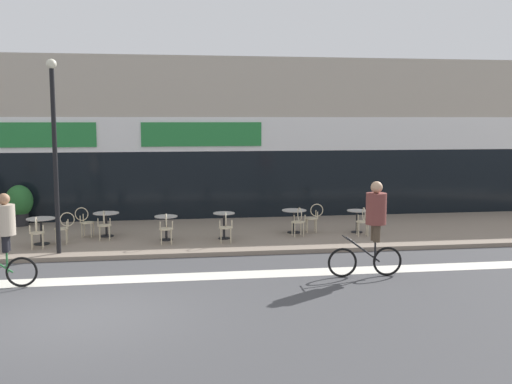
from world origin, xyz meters
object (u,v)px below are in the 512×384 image
(cafe_chair_0_side, at_px, (64,226))
(bistro_table_1, at_px, (106,219))
(cafe_chair_5_near, at_px, (363,219))
(cyclist_1, at_px, (374,221))
(bistro_table_3, at_px, (224,220))
(cafe_chair_4_side, at_px, (314,216))
(bistro_table_0, at_px, (41,225))
(bistro_table_4, at_px, (294,216))
(cafe_chair_2_near, at_px, (166,226))
(cafe_chair_1_side, at_px, (85,220))
(cafe_chair_1_near, at_px, (104,223))
(cafe_chair_3_near, at_px, (226,225))
(lamp_post, at_px, (55,142))
(bistro_table_5, at_px, (357,217))
(planter_pot, at_px, (19,204))
(bistro_table_2, at_px, (166,223))
(cafe_chair_4_near, at_px, (299,220))
(cyclist_2, at_px, (3,233))
(cafe_chair_0_near, at_px, (37,230))

(cafe_chair_0_side, bearing_deg, bistro_table_1, -143.41)
(cafe_chair_5_near, distance_m, cyclist_1, 4.28)
(bistro_table_3, height_order, cafe_chair_4_side, cafe_chair_4_side)
(bistro_table_0, distance_m, bistro_table_4, 7.48)
(cafe_chair_2_near, relative_size, cyclist_1, 0.40)
(bistro_table_3, bearing_deg, cafe_chair_0_side, -179.58)
(bistro_table_3, relative_size, cafe_chair_1_side, 0.86)
(bistro_table_1, xyz_separation_m, cafe_chair_1_near, (0.00, -0.63, -0.01))
(cafe_chair_3_near, relative_size, lamp_post, 0.18)
(bistro_table_5, height_order, planter_pot, planter_pot)
(bistro_table_2, distance_m, bistro_table_3, 1.70)
(cafe_chair_4_near, distance_m, cafe_chair_4_side, 0.88)
(bistro_table_1, bearing_deg, bistro_table_0, -151.92)
(cafe_chair_3_near, bearing_deg, cafe_chair_1_side, 74.77)
(bistro_table_0, distance_m, cafe_chair_2_near, 3.54)
(bistro_table_1, bearing_deg, cafe_chair_3_near, -23.29)
(bistro_table_5, xyz_separation_m, cafe_chair_1_side, (-8.32, 0.51, 0.02))
(cafe_chair_1_side, xyz_separation_m, cafe_chair_5_near, (8.31, -1.13, 0.00))
(bistro_table_3, distance_m, bistro_table_4, 2.34)
(bistro_table_1, relative_size, cafe_chair_5_near, 0.86)
(cyclist_1, xyz_separation_m, cyclist_2, (-8.24, 0.24, -0.12))
(cafe_chair_0_side, bearing_deg, bistro_table_5, 179.29)
(cafe_chair_2_near, height_order, cyclist_1, cyclist_1)
(bistro_table_5, distance_m, cafe_chair_3_near, 4.33)
(bistro_table_0, height_order, cafe_chair_4_near, cafe_chair_4_near)
(bistro_table_3, distance_m, cafe_chair_0_side, 4.57)
(cafe_chair_4_near, bearing_deg, cyclist_1, -174.06)
(bistro_table_1, relative_size, planter_pot, 0.57)
(bistro_table_1, distance_m, cafe_chair_0_side, 1.41)
(cafe_chair_0_near, bearing_deg, cafe_chair_4_near, -92.19)
(bistro_table_0, xyz_separation_m, cafe_chair_3_near, (5.19, -0.59, -0.02))
(cafe_chair_5_near, bearing_deg, planter_pot, 80.22)
(bistro_table_4, relative_size, cyclist_1, 0.34)
(cafe_chair_2_near, bearing_deg, lamp_post, 101.54)
(lamp_post, bearing_deg, cafe_chair_4_side, 14.41)
(bistro_table_2, distance_m, cafe_chair_5_near, 5.90)
(bistro_table_0, height_order, cafe_chair_5_near, cafe_chair_5_near)
(cafe_chair_0_side, relative_size, cafe_chair_4_near, 1.00)
(bistro_table_1, height_order, cafe_chair_1_side, cafe_chair_1_side)
(cafe_chair_4_near, xyz_separation_m, cyclist_2, (-7.42, -4.08, 0.57))
(cafe_chair_3_near, bearing_deg, bistro_table_4, -56.11)
(bistro_table_1, bearing_deg, cafe_chair_4_near, -8.65)
(cafe_chair_4_near, bearing_deg, cafe_chair_0_near, 90.37)
(bistro_table_2, distance_m, cyclist_1, 6.51)
(bistro_table_2, xyz_separation_m, bistro_table_4, (3.95, 0.57, 0.01))
(cyclist_1, distance_m, cyclist_2, 8.24)
(bistro_table_1, xyz_separation_m, lamp_post, (-1.03, -2.16, 2.41))
(cafe_chair_2_near, distance_m, planter_pot, 6.14)
(cafe_chair_0_near, relative_size, cafe_chair_4_near, 1.00)
(bistro_table_1, height_order, bistro_table_4, bistro_table_1)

